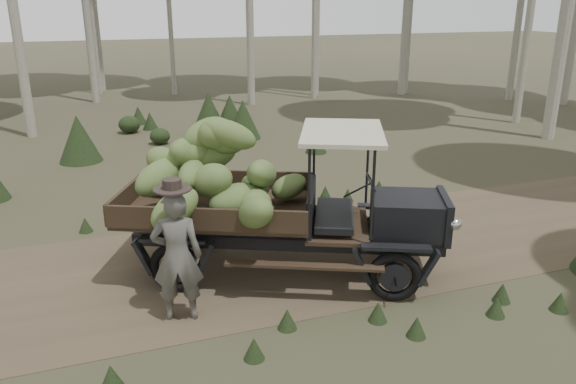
% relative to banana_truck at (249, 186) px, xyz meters
% --- Properties ---
extents(ground, '(120.00, 120.00, 0.00)m').
position_rel_banana_truck_xyz_m(ground, '(0.13, 0.30, -1.50)').
color(ground, '#473D2B').
rests_on(ground, ground).
extents(dirt_track, '(70.00, 4.00, 0.01)m').
position_rel_banana_truck_xyz_m(dirt_track, '(0.13, 0.30, -1.49)').
color(dirt_track, brown).
rests_on(dirt_track, ground).
extents(banana_truck, '(5.37, 3.67, 2.66)m').
position_rel_banana_truck_xyz_m(banana_truck, '(0.00, 0.00, 0.00)').
color(banana_truck, black).
rests_on(banana_truck, ground).
extents(farmer, '(0.77, 0.60, 2.05)m').
position_rel_banana_truck_xyz_m(farmer, '(-1.33, -1.03, -0.53)').
color(farmer, '#54524C').
rests_on(farmer, ground).
extents(undergrowth, '(22.89, 22.14, 1.39)m').
position_rel_banana_truck_xyz_m(undergrowth, '(0.77, 0.94, -0.94)').
color(undergrowth, '#233319').
rests_on(undergrowth, ground).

